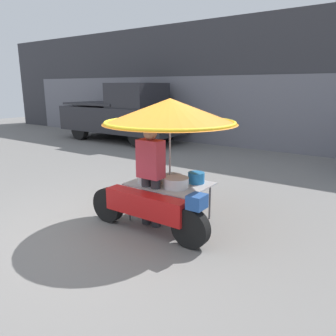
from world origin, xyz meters
The scene contains 5 objects.
ground_plane centered at (0.00, 0.00, 0.00)m, with size 36.00×36.00×0.00m, color slate.
shopfront_building centered at (0.00, 8.49, 2.11)m, with size 28.00×2.06×4.25m.
vendor_motorcycle_cart centered at (0.50, 0.91, 1.48)m, with size 2.01×1.99×1.87m.
vendor_person centered at (0.39, 0.64, 0.83)m, with size 0.38×0.22×1.50m.
pickup_truck centered at (-5.33, 6.29, 1.02)m, with size 4.99×1.89×2.16m.
Camera 1 is at (3.25, -2.98, 2.04)m, focal length 35.00 mm.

